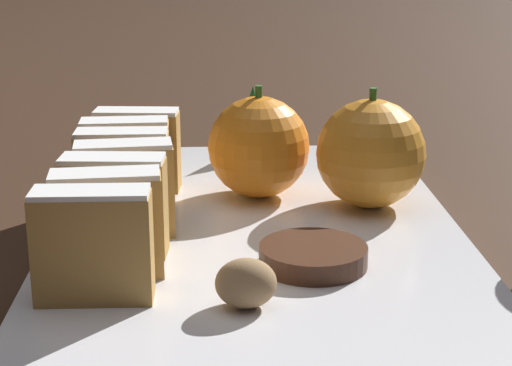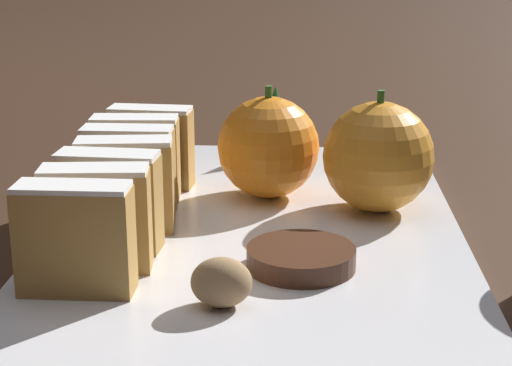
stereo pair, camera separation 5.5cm
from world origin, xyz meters
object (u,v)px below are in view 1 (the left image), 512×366
orange_far (371,154)px  chocolate_cookie (313,256)px  orange_near (259,147)px  walnut (246,283)px

orange_far → chocolate_cookie: 0.12m
orange_far → chocolate_cookie: orange_far is taller
orange_near → walnut: 0.19m
orange_far → walnut: size_ratio=2.61×
walnut → orange_near: bearing=85.1°
walnut → chocolate_cookie: 0.07m
walnut → chocolate_cookie: size_ratio=0.51×
orange_far → walnut: orange_far is taller
chocolate_cookie → orange_near: bearing=100.5°
orange_near → orange_far: bearing=-19.3°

